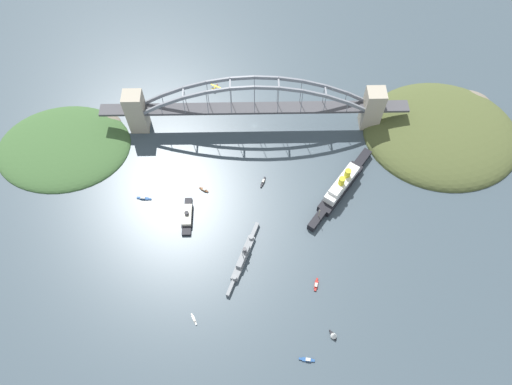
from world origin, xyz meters
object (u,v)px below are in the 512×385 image
at_px(harbor_ferry_steamer, 187,216).
at_px(small_boat_1, 316,285).
at_px(seaplane_taxiing_near_bridge, 215,87).
at_px(small_boat_2, 263,182).
at_px(naval_cruiser, 243,257).
at_px(small_boat_5, 334,335).
at_px(ocean_liner, 341,186).
at_px(small_boat_6, 194,319).
at_px(small_boat_3, 144,198).
at_px(harbor_arch_bridge, 254,108).
at_px(small_boat_4, 307,360).
at_px(small_boat_0, 204,190).

bearing_deg(harbor_ferry_steamer, small_boat_1, 149.30).
relative_size(seaplane_taxiing_near_bridge, small_boat_2, 0.95).
relative_size(naval_cruiser, small_boat_2, 5.60).
bearing_deg(naval_cruiser, small_boat_5, 136.45).
relative_size(ocean_liner, small_boat_6, 8.99).
relative_size(small_boat_2, small_boat_3, 0.89).
relative_size(naval_cruiser, seaplane_taxiing_near_bridge, 5.91).
relative_size(harbor_arch_bridge, small_boat_1, 26.22).
height_order(ocean_liner, small_boat_2, ocean_liner).
bearing_deg(naval_cruiser, small_boat_2, -103.79).
bearing_deg(small_boat_3, small_boat_6, 114.71).
bearing_deg(small_boat_1, small_boat_3, -29.47).
distance_m(seaplane_taxiing_near_bridge, small_boat_4, 272.72).
height_order(harbor_arch_bridge, naval_cruiser, harbor_arch_bridge).
xyz_separation_m(small_boat_0, small_boat_5, (-100.30, 127.74, 3.16)).
distance_m(harbor_arch_bridge, small_boat_6, 192.84).
relative_size(ocean_liner, harbor_ferry_steamer, 2.32).
height_order(ocean_liner, small_boat_4, ocean_liner).
bearing_deg(seaplane_taxiing_near_bridge, small_boat_1, 112.05).
height_order(naval_cruiser, small_boat_6, naval_cruiser).
distance_m(small_boat_2, small_boat_5, 143.40).
relative_size(seaplane_taxiing_near_bridge, small_boat_5, 1.24).
bearing_deg(harbor_ferry_steamer, ocean_liner, -169.28).
distance_m(seaplane_taxiing_near_bridge, small_boat_1, 223.27).
relative_size(small_boat_1, small_boat_5, 1.25).
relative_size(seaplane_taxiing_near_bridge, small_boat_0, 1.30).
height_order(small_boat_4, small_boat_5, small_boat_5).
height_order(harbor_ferry_steamer, small_boat_6, harbor_ferry_steamer).
bearing_deg(seaplane_taxiing_near_bridge, small_boat_0, 86.64).
bearing_deg(small_boat_2, small_boat_5, 109.74).
distance_m(small_boat_3, small_boat_6, 116.63).
bearing_deg(seaplane_taxiing_near_bridge, small_boat_4, 105.47).
bearing_deg(small_boat_3, naval_cruiser, 146.33).
distance_m(small_boat_1, small_boat_5, 40.80).
bearing_deg(small_boat_2, small_boat_0, 7.90).
bearing_deg(harbor_ferry_steamer, harbor_arch_bridge, -120.64).
xyz_separation_m(ocean_liner, small_boat_4, (39.34, 142.36, -5.61)).
bearing_deg(small_boat_1, harbor_ferry_steamer, -30.70).
relative_size(naval_cruiser, small_boat_5, 7.33).
bearing_deg(naval_cruiser, small_boat_6, 52.66).
distance_m(harbor_ferry_steamer, small_boat_1, 120.50).
distance_m(harbor_ferry_steamer, seaplane_taxiing_near_bridge, 146.76).
distance_m(ocean_liner, seaplane_taxiing_near_bridge, 164.60).
bearing_deg(seaplane_taxiing_near_bridge, small_boat_2, 111.93).
height_order(small_boat_5, small_boat_6, small_boat_5).
xyz_separation_m(harbor_ferry_steamer, small_boat_5, (-113.12, 101.07, 1.49)).
height_order(naval_cruiser, small_boat_5, naval_cruiser).
distance_m(seaplane_taxiing_near_bridge, small_boat_0, 118.97).
bearing_deg(harbor_ferry_steamer, naval_cruiser, 140.88).
height_order(naval_cruiser, small_boat_3, naval_cruiser).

